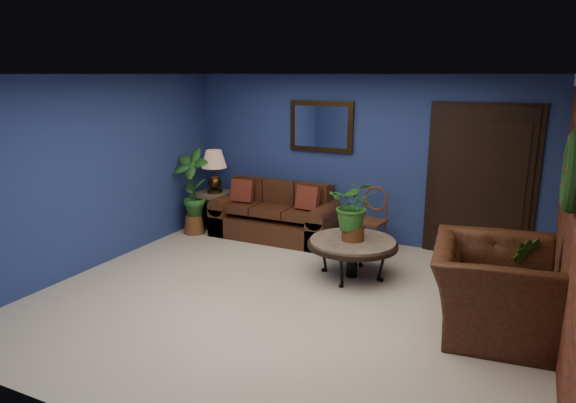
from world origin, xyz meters
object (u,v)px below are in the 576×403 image
at_px(coffee_table, 353,244).
at_px(table_lamp, 214,166).
at_px(sofa, 277,219).
at_px(end_table, 215,201).
at_px(side_chair, 372,215).
at_px(armchair, 494,289).

xyz_separation_m(coffee_table, table_lamp, (-2.74, 1.05, 0.61)).
height_order(sofa, end_table, sofa).
height_order(side_chair, armchair, side_chair).
bearing_deg(table_lamp, side_chair, 1.46).
relative_size(end_table, armchair, 0.49).
bearing_deg(coffee_table, armchair, -22.82).
bearing_deg(armchair, table_lamp, 62.01).
bearing_deg(sofa, armchair, -28.31).
bearing_deg(sofa, table_lamp, -178.81).
bearing_deg(side_chair, coffee_table, -77.84).
distance_m(side_chair, armchair, 2.56).
height_order(sofa, armchair, same).
relative_size(coffee_table, end_table, 1.72).
height_order(sofa, table_lamp, table_lamp).
bearing_deg(coffee_table, table_lamp, 159.10).
bearing_deg(armchair, end_table, 62.01).
bearing_deg(end_table, sofa, 1.19).
distance_m(end_table, armchair, 4.79).
xyz_separation_m(coffee_table, side_chair, (-0.08, 1.11, 0.09)).
bearing_deg(table_lamp, coffee_table, -20.90).
xyz_separation_m(sofa, coffee_table, (1.61, -1.07, 0.14)).
bearing_deg(side_chair, armchair, -37.69).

